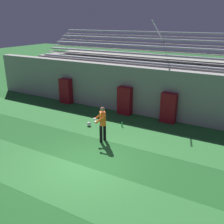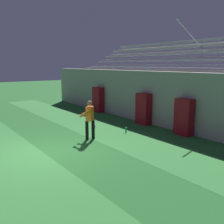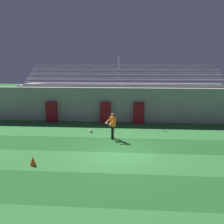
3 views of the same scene
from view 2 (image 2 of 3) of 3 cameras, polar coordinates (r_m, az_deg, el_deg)
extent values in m
plane|color=#236028|center=(9.96, -13.89, -8.47)|extent=(80.00, 80.00, 0.00)
cube|color=#337A38|center=(9.58, -21.29, -9.63)|extent=(28.00, 2.34, 0.01)
cube|color=#337A38|center=(11.56, 1.85, -5.50)|extent=(28.00, 2.34, 0.01)
cube|color=#999691|center=(13.38, 12.57, 2.56)|extent=(24.00, 0.60, 2.80)
cube|color=maroon|center=(14.00, 6.89, 0.69)|extent=(0.83, 0.44, 1.65)
cube|color=maroon|center=(12.21, 15.41, -1.05)|extent=(0.83, 0.44, 1.65)
cube|color=maroon|center=(17.49, -3.03, 2.69)|extent=(0.83, 0.44, 1.65)
cube|color=#999691|center=(15.20, 18.50, 3.37)|extent=(18.00, 3.90, 2.90)
cube|color=#A8AAB2|center=(13.83, 14.92, 9.15)|extent=(17.10, 0.36, 0.10)
cube|color=#999691|center=(13.69, 14.34, 8.21)|extent=(17.10, 0.60, 0.04)
cube|color=#A8AAB2|center=(14.38, 16.80, 10.69)|extent=(17.10, 0.36, 0.10)
cube|color=#999691|center=(14.22, 16.25, 9.80)|extent=(17.10, 0.60, 0.04)
cube|color=#A8AAB2|center=(14.95, 18.56, 12.11)|extent=(17.10, 0.36, 0.10)
cube|color=#999691|center=(14.78, 18.04, 11.27)|extent=(17.10, 0.60, 0.04)
cube|color=#A8AAB2|center=(15.54, 20.20, 13.41)|extent=(17.10, 0.36, 0.10)
cube|color=#999691|center=(15.36, 19.71, 12.62)|extent=(17.10, 0.60, 0.04)
cube|color=#A8AAB2|center=(16.15, 21.73, 14.60)|extent=(17.10, 0.36, 0.10)
cube|color=#999691|center=(15.97, 21.28, 13.85)|extent=(17.10, 0.60, 0.04)
cylinder|color=#A8AAB2|center=(15.02, 17.04, 15.43)|extent=(0.06, 2.63, 1.65)
cylinder|color=black|center=(11.12, -5.47, -4.02)|extent=(0.20, 0.20, 0.82)
cylinder|color=black|center=(11.25, -4.13, -3.82)|extent=(0.20, 0.20, 0.82)
cube|color=orange|center=(11.03, -4.85, -0.34)|extent=(0.43, 0.45, 0.60)
sphere|color=brown|center=(10.96, -4.88, 1.92)|extent=(0.22, 0.22, 0.22)
cylinder|color=orange|center=(10.85, -5.97, -0.27)|extent=(0.42, 0.38, 0.37)
cylinder|color=orange|center=(11.29, -5.13, 0.16)|extent=(0.42, 0.38, 0.37)
cube|color=silver|center=(10.98, -6.86, -0.86)|extent=(0.15, 0.15, 0.08)
cube|color=silver|center=(11.34, -6.14, -0.47)|extent=(0.15, 0.15, 0.08)
sphere|color=white|center=(13.18, -4.02, -3.04)|extent=(0.22, 0.22, 0.22)
cylinder|color=green|center=(12.40, 3.05, -3.85)|extent=(0.07, 0.07, 0.24)
camera|label=1|loc=(5.59, -88.74, 23.75)|focal=42.00mm
camera|label=3|loc=(11.54, -79.82, 9.44)|focal=35.00mm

